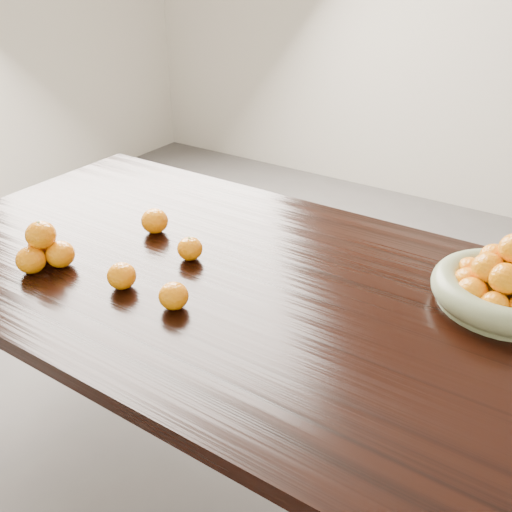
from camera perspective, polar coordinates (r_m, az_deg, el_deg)
The scene contains 8 objects.
ground at distance 1.92m, azimuth 0.33°, elevation -21.90°, with size 5.00×5.00×0.00m, color #53504F.
dining_table at distance 1.47m, azimuth 0.40°, elevation -5.45°, with size 2.00×1.00×0.75m.
fruit_bowl at distance 1.43m, azimuth 23.81°, elevation -2.79°, with size 0.33×0.33×0.18m.
orange_pyramid at distance 1.56m, azimuth -20.47°, elevation 0.70°, with size 0.15×0.14×0.12m.
loose_orange_0 at distance 1.51m, azimuth -6.62°, elevation 0.74°, with size 0.07×0.07×0.06m, color orange.
loose_orange_1 at distance 1.42m, azimuth -13.28°, elevation -1.95°, with size 0.07×0.07×0.07m, color orange.
loose_orange_2 at distance 1.32m, azimuth -8.24°, elevation -3.98°, with size 0.07×0.07×0.06m, color orange.
loose_orange_3 at distance 1.67m, azimuth -10.10°, elevation 3.47°, with size 0.08×0.08×0.07m, color orange.
Camera 1 is at (0.66, -1.02, 1.49)m, focal length 40.00 mm.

